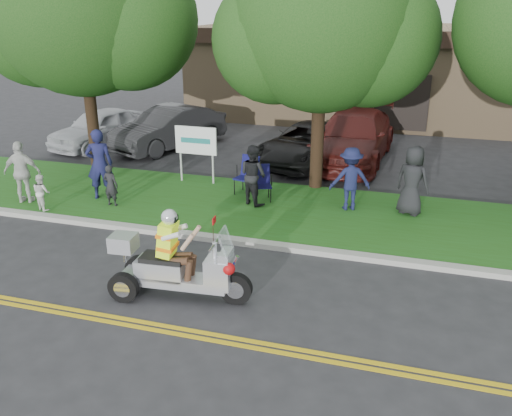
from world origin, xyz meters
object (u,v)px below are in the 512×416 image
(spectator_adult_right, at_px, (22,172))
(parked_car_far_left, at_px, (100,128))
(parked_car_left, at_px, (169,128))
(parked_car_mid, at_px, (307,144))
(spectator_adult_mid, at_px, (253,175))
(spectator_adult_left, at_px, (100,164))
(lawn_chair_b, at_px, (261,180))
(trike_scooter, at_px, (174,267))
(parked_car_right, at_px, (353,137))
(lawn_chair_a, at_px, (248,172))

(spectator_adult_right, bearing_deg, parked_car_far_left, -90.78)
(parked_car_left, xyz_separation_m, parked_car_mid, (5.21, -0.40, -0.11))
(spectator_adult_mid, xyz_separation_m, parked_car_mid, (0.51, 4.50, -0.25))
(spectator_adult_left, height_order, parked_car_left, spectator_adult_left)
(lawn_chair_b, xyz_separation_m, spectator_adult_left, (-4.13, -1.13, 0.42))
(spectator_adult_mid, bearing_deg, parked_car_left, -16.28)
(trike_scooter, xyz_separation_m, parked_car_far_left, (-7.25, 9.29, 0.10))
(parked_car_mid, xyz_separation_m, parked_car_right, (1.39, 0.67, 0.17))
(lawn_chair_b, height_order, parked_car_far_left, parked_car_far_left)
(trike_scooter, bearing_deg, spectator_adult_left, 130.06)
(spectator_adult_right, bearing_deg, spectator_adult_mid, -179.02)
(parked_car_mid, bearing_deg, spectator_adult_left, -117.37)
(spectator_adult_left, height_order, spectator_adult_mid, spectator_adult_left)
(lawn_chair_b, height_order, spectator_adult_left, spectator_adult_left)
(parked_car_far_left, distance_m, parked_car_mid, 7.79)
(lawn_chair_a, bearing_deg, trike_scooter, -72.30)
(trike_scooter, relative_size, parked_car_far_left, 0.64)
(spectator_adult_right, bearing_deg, parked_car_left, -114.08)
(lawn_chair_b, bearing_deg, parked_car_right, 45.80)
(lawn_chair_b, relative_size, parked_car_right, 0.17)
(parked_car_far_left, distance_m, parked_car_right, 9.21)
(spectator_adult_right, xyz_separation_m, parked_car_mid, (6.30, 6.11, -0.28))
(lawn_chair_b, distance_m, parked_car_mid, 4.14)
(trike_scooter, distance_m, spectator_adult_left, 5.73)
(lawn_chair_b, distance_m, parked_car_right, 5.12)
(spectator_adult_mid, xyz_separation_m, spectator_adult_right, (-5.79, -1.61, 0.03))
(spectator_adult_left, bearing_deg, parked_car_far_left, -83.11)
(trike_scooter, xyz_separation_m, parked_car_right, (1.94, 9.99, 0.21))
(lawn_chair_a, relative_size, spectator_adult_mid, 0.66)
(trike_scooter, xyz_separation_m, spectator_adult_mid, (0.03, 4.82, 0.29))
(spectator_adult_left, xyz_separation_m, spectator_adult_right, (-1.76, -0.86, -0.13))
(parked_car_left, bearing_deg, spectator_adult_left, -61.39)
(spectator_adult_mid, bearing_deg, spectator_adult_left, 40.44)
(parked_car_left, distance_m, parked_car_mid, 5.22)
(spectator_adult_mid, bearing_deg, lawn_chair_a, -33.87)
(lawn_chair_b, bearing_deg, spectator_adult_right, 175.17)
(trike_scooter, height_order, parked_car_far_left, trike_scooter)
(trike_scooter, distance_m, parked_car_mid, 9.34)
(spectator_adult_left, bearing_deg, parked_car_left, -108.32)
(parked_car_left, height_order, parked_car_mid, parked_car_left)
(spectator_adult_right, relative_size, parked_car_left, 0.36)
(parked_car_right, bearing_deg, trike_scooter, -97.42)
(spectator_adult_right, bearing_deg, trike_scooter, 136.34)
(spectator_adult_mid, height_order, spectator_adult_right, spectator_adult_right)
(lawn_chair_a, bearing_deg, spectator_adult_mid, -49.81)
(trike_scooter, xyz_separation_m, lawn_chair_a, (-0.36, 5.60, 0.09))
(spectator_adult_right, height_order, parked_car_mid, spectator_adult_right)
(spectator_adult_mid, relative_size, parked_car_far_left, 0.38)
(parked_car_left, bearing_deg, parked_car_mid, 17.48)
(parked_car_left, bearing_deg, spectator_adult_mid, -24.37)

